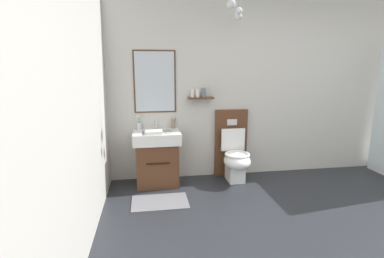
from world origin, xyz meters
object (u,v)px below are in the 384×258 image
(toilet, at_px, (234,154))
(soap_dispenser, at_px, (173,123))
(toothbrush_cup, at_px, (139,126))
(vanity_sink_left, at_px, (157,157))
(folded_hand_towel, at_px, (154,132))

(toilet, bearing_deg, soap_dispenser, 168.76)
(toilet, xyz_separation_m, toothbrush_cup, (-1.34, 0.16, 0.43))
(toothbrush_cup, height_order, soap_dispenser, toothbrush_cup)
(toilet, bearing_deg, vanity_sink_left, -179.12)
(toilet, relative_size, toothbrush_cup, 4.82)
(soap_dispenser, bearing_deg, folded_hand_towel, -129.79)
(vanity_sink_left, distance_m, toothbrush_cup, 0.51)
(soap_dispenser, bearing_deg, vanity_sink_left, -142.75)
(toothbrush_cup, relative_size, soap_dispenser, 1.20)
(toothbrush_cup, distance_m, soap_dispenser, 0.48)
(toilet, xyz_separation_m, folded_hand_towel, (-1.15, -0.17, 0.40))
(vanity_sink_left, height_order, toothbrush_cup, toothbrush_cup)
(toilet, distance_m, soap_dispenser, 0.98)
(vanity_sink_left, distance_m, soap_dispenser, 0.53)
(vanity_sink_left, xyz_separation_m, folded_hand_towel, (-0.04, -0.16, 0.38))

